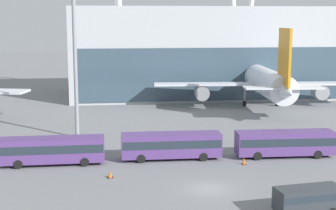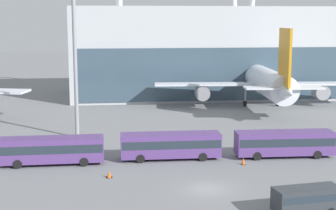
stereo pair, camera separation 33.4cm
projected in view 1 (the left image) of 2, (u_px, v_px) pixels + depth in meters
ground_plane at (209, 189)px, 49.52m from camera, size 440.00×440.00×0.00m
airliner_at_gate_far at (261, 79)px, 96.47m from camera, size 40.18×43.28×14.80m
shuttle_bus_0 at (52, 149)px, 57.56m from camera, size 11.62×2.97×3.07m
shuttle_bus_1 at (171, 144)px, 59.78m from camera, size 11.61×2.94×3.07m
shuttle_bus_2 at (285, 142)px, 60.87m from camera, size 11.67×3.15×3.07m
service_van_foreground at (309, 198)px, 43.13m from camera, size 5.95×2.93×2.26m
floodlight_mast at (74, 32)px, 68.74m from camera, size 2.22×2.22×22.59m
lane_stripe_2 at (295, 148)px, 65.34m from camera, size 11.85×2.30×0.01m
traffic_cone_0 at (110, 174)px, 52.99m from camera, size 0.64×0.64×0.72m
traffic_cone_2 at (244, 161)px, 57.82m from camera, size 0.54×0.54×0.79m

